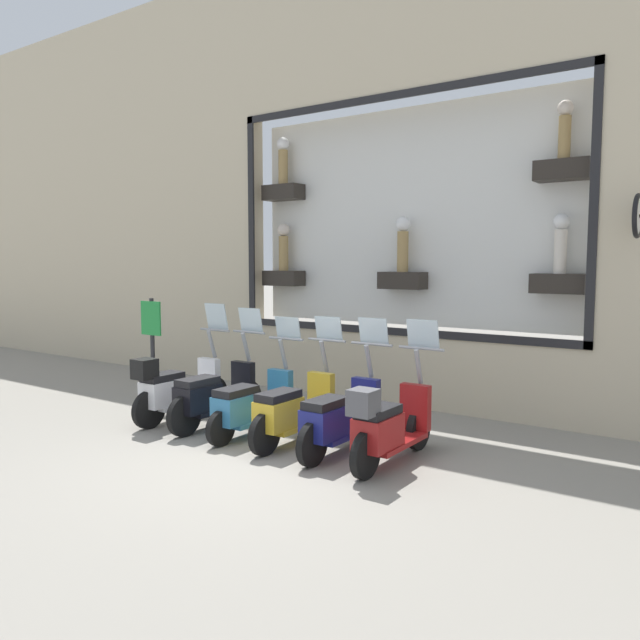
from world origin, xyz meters
name	(u,v)px	position (x,y,z in m)	size (l,w,h in m)	color
ground_plane	(254,459)	(0.00, 0.00, 0.00)	(120.00, 120.00, 0.00)	gray
building_facade	(400,166)	(3.60, 0.00, 3.86)	(1.20, 36.00, 7.60)	beige
scooter_red_0	(388,426)	(0.66, -1.43, 0.48)	(1.80, 0.60, 1.62)	black
scooter_navy_1	(339,419)	(0.72, -0.73, 0.44)	(1.80, 0.60, 1.61)	black
scooter_yellow_2	(292,411)	(0.72, -0.02, 0.44)	(1.80, 0.61, 1.59)	black
scooter_teal_3	(250,405)	(0.71, 0.68, 0.41)	(1.79, 0.60, 1.55)	black
scooter_black_4	(213,396)	(0.72, 1.39, 0.45)	(1.81, 0.60, 1.64)	black
scooter_white_5	(175,389)	(0.66, 2.09, 0.48)	(1.81, 0.61, 1.68)	black
shop_sign_post	(152,347)	(1.21, 3.23, 0.94)	(0.36, 0.45, 1.74)	#232326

